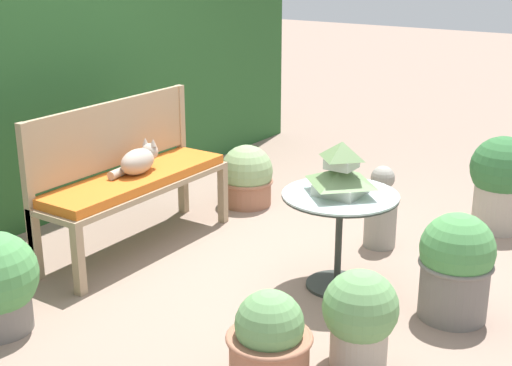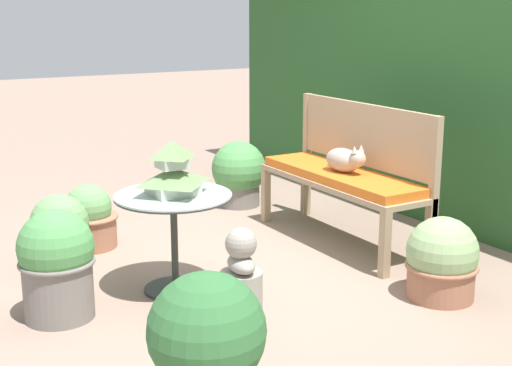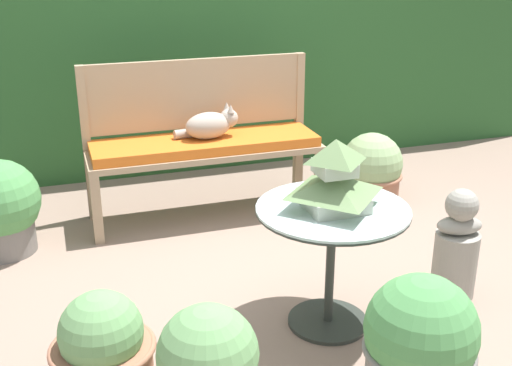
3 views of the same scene
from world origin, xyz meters
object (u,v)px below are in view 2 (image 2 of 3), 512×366
at_px(potted_plant_table_far, 57,264).
at_px(potted_plant_hedge_corner, 207,354).
at_px(garden_bust, 241,288).
at_px(potted_plant_patio_mid, 60,231).
at_px(cat, 345,160).
at_px(garden_bench, 341,181).
at_px(pagoda_birdhouse, 172,172).
at_px(potted_plant_path_edge, 239,174).
at_px(potted_plant_bench_left, 442,261).
at_px(patio_table, 174,215).
at_px(potted_plant_bench_right, 89,219).

relative_size(potted_plant_table_far, potted_plant_hedge_corner, 0.87).
bearing_deg(garden_bust, potted_plant_hedge_corner, -26.42).
bearing_deg(potted_plant_patio_mid, cat, 75.09).
distance_m(garden_bench, cat, 0.18).
height_order(garden_bench, garden_bust, garden_bust).
relative_size(garden_bust, potted_plant_patio_mid, 1.15).
xyz_separation_m(cat, pagoda_birdhouse, (0.21, -1.49, 0.12)).
height_order(potted_plant_path_edge, potted_plant_patio_mid, potted_plant_path_edge).
bearing_deg(potted_plant_bench_left, patio_table, -124.75).
distance_m(cat, potted_plant_bench_right, 1.97).
xyz_separation_m(patio_table, potted_plant_table_far, (0.03, -0.75, -0.17)).
xyz_separation_m(potted_plant_bench_right, potted_plant_bench_left, (2.06, 1.57, 0.02)).
bearing_deg(potted_plant_bench_left, cat, 173.65).
xyz_separation_m(potted_plant_table_far, potted_plant_bench_left, (0.91, 2.11, -0.09)).
bearing_deg(potted_plant_table_far, potted_plant_bench_left, 66.61).
bearing_deg(potted_plant_table_far, potted_plant_hedge_corner, 6.83).
relative_size(pagoda_birdhouse, potted_plant_bench_left, 0.71).
bearing_deg(potted_plant_path_edge, patio_table, -40.63).
relative_size(potted_plant_path_edge, potted_plant_hedge_corner, 0.80).
bearing_deg(potted_plant_bench_right, pagoda_birdhouse, 10.19).
xyz_separation_m(patio_table, potted_plant_bench_right, (-1.12, -0.20, -0.28)).
relative_size(cat, potted_plant_table_far, 0.67).
bearing_deg(garden_bust, garden_bench, 135.90).
bearing_deg(potted_plant_path_edge, potted_plant_bench_left, 0.44).
bearing_deg(potted_plant_table_far, garden_bust, 47.78).
xyz_separation_m(potted_plant_bench_right, potted_plant_patio_mid, (0.37, -0.32, 0.06)).
distance_m(potted_plant_patio_mid, potted_plant_hedge_corner, 2.32).
relative_size(pagoda_birdhouse, potted_plant_path_edge, 0.62).
height_order(potted_plant_bench_right, potted_plant_path_edge, potted_plant_path_edge).
relative_size(pagoda_birdhouse, potted_plant_bench_right, 0.76).
distance_m(cat, patio_table, 1.52).
xyz_separation_m(garden_bench, cat, (0.04, 0.00, 0.17)).
relative_size(potted_plant_bench_left, potted_plant_hedge_corner, 0.70).
xyz_separation_m(garden_bench, potted_plant_bench_left, (1.20, -0.13, -0.24)).
xyz_separation_m(garden_bust, potted_plant_table_far, (-0.73, -0.80, 0.06)).
xyz_separation_m(pagoda_birdhouse, potted_plant_path_edge, (-1.57, 1.35, -0.48)).
bearing_deg(patio_table, potted_plant_table_far, -87.54).
distance_m(patio_table, potted_plant_path_edge, 2.08).
bearing_deg(garden_bench, potted_plant_table_far, -82.82).
bearing_deg(cat, garden_bust, -62.96).
bearing_deg(patio_table, potted_plant_path_edge, 139.37).
bearing_deg(potted_plant_patio_mid, potted_plant_path_edge, 113.88).
bearing_deg(garden_bench, potted_plant_bench_right, -117.09).
xyz_separation_m(garden_bench, potted_plant_patio_mid, (-0.49, -2.01, -0.21)).
xyz_separation_m(garden_bench, potted_plant_bench_right, (-0.87, -1.69, -0.26)).
xyz_separation_m(garden_bust, potted_plant_bench_left, (0.19, 1.31, -0.03)).
relative_size(garden_bench, patio_table, 2.15).
bearing_deg(potted_plant_bench_right, potted_plant_path_edge, 106.34).
distance_m(cat, potted_plant_table_far, 2.28).
bearing_deg(potted_plant_bench_left, potted_plant_hedge_corner, -72.09).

